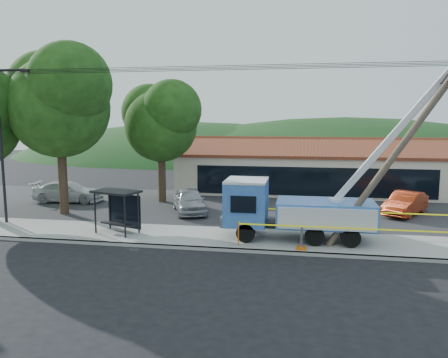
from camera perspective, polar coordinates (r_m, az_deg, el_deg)
ground at (r=18.87m, az=0.29°, el=-11.34°), size 120.00×120.00×0.00m
curb at (r=20.81m, az=1.27°, el=-9.26°), size 60.00×0.25×0.15m
sidewalk at (r=22.62m, az=1.99°, el=-7.85°), size 60.00×4.00×0.15m
parking_lot at (r=30.34m, az=4.07°, el=-3.82°), size 60.00×12.00×0.10m
strip_mall at (r=37.80m, az=11.38°, el=1.19°), size 22.50×8.53×4.67m
streetlight at (r=28.11m, az=-26.82°, el=5.21°), size 2.13×0.22×9.00m
tree_west_near at (r=29.64m, az=-20.78°, el=9.95°), size 7.56×6.72×10.80m
tree_lot at (r=32.14m, az=-8.26°, el=7.84°), size 6.30×5.60×8.94m
hill_west at (r=75.01m, az=-4.03°, el=3.18°), size 78.40×56.00×28.00m
hill_center at (r=73.16m, az=15.37°, el=2.79°), size 89.60×64.00×32.00m
utility_truck at (r=22.34m, az=9.17°, el=-3.68°), size 11.18×4.02×8.98m
leaning_pole at (r=21.50m, az=22.10°, el=3.95°), size 5.85×1.75×8.90m
bus_shelter at (r=23.93m, az=-13.62°, el=-2.88°), size 2.72×2.13×2.30m
caution_tape at (r=22.91m, az=16.49°, el=-5.68°), size 11.15×3.80×1.10m
car_silver at (r=28.84m, az=-4.51°, el=-4.55°), size 3.47×5.00×1.58m
car_red at (r=30.43m, az=22.53°, el=-4.48°), size 3.60×4.57×1.45m
car_white at (r=34.33m, az=-19.61°, el=-2.97°), size 5.30×2.52×1.49m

